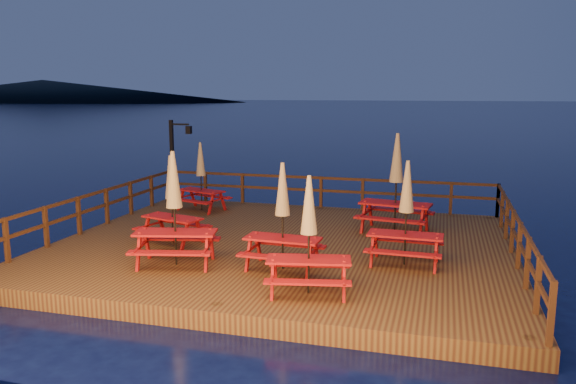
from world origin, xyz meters
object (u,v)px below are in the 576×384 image
object	(u,v)px
picnic_table_0	(406,211)
picnic_table_2	(396,181)
lamp_post	(176,153)
picnic_table_1	(283,214)

from	to	relation	value
picnic_table_0	picnic_table_2	distance (m)	3.14
lamp_post	picnic_table_1	world-z (taller)	lamp_post
picnic_table_1	picnic_table_2	bearing A→B (deg)	65.05
lamp_post	picnic_table_0	xyz separation A→B (m)	(8.69, -5.64, -0.51)
picnic_table_1	picnic_table_2	distance (m)	4.72
picnic_table_0	picnic_table_2	size ratio (longest dim) A/B	0.86
picnic_table_1	picnic_table_2	size ratio (longest dim) A/B	0.86
lamp_post	picnic_table_0	size ratio (longest dim) A/B	1.21
picnic_table_1	picnic_table_2	xyz separation A→B (m)	(2.19, 4.17, 0.21)
picnic_table_1	picnic_table_2	world-z (taller)	picnic_table_2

